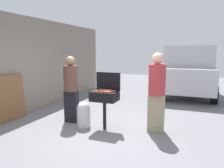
# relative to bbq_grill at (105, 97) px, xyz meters

# --- Properties ---
(ground_plane) EXTENTS (24.00, 24.00, 0.00)m
(ground_plane) POSITION_rel_bbq_grill_xyz_m (-0.13, 0.02, -0.76)
(ground_plane) COLOR slate
(house_wall_side) EXTENTS (0.24, 8.00, 2.81)m
(house_wall_side) POSITION_rel_bbq_grill_xyz_m (-2.78, 1.02, 0.65)
(house_wall_side) COLOR slate
(house_wall_side) RESTS_ON ground
(bbq_grill) EXTENTS (0.60, 0.44, 0.90)m
(bbq_grill) POSITION_rel_bbq_grill_xyz_m (0.00, 0.00, 0.00)
(bbq_grill) COLOR black
(bbq_grill) RESTS_ON ground
(grill_lid_open) EXTENTS (0.60, 0.05, 0.42)m
(grill_lid_open) POSITION_rel_bbq_grill_xyz_m (0.00, 0.22, 0.35)
(grill_lid_open) COLOR black
(grill_lid_open) RESTS_ON bbq_grill
(hot_dog_0) EXTENTS (0.13, 0.04, 0.03)m
(hot_dog_0) POSITION_rel_bbq_grill_xyz_m (-0.02, 0.01, 0.15)
(hot_dog_0) COLOR #B74C33
(hot_dog_0) RESTS_ON bbq_grill
(hot_dog_1) EXTENTS (0.13, 0.03, 0.03)m
(hot_dog_1) POSITION_rel_bbq_grill_xyz_m (-0.08, -0.10, 0.15)
(hot_dog_1) COLOR #B74C33
(hot_dog_1) RESTS_ON bbq_grill
(hot_dog_2) EXTENTS (0.13, 0.04, 0.03)m
(hot_dog_2) POSITION_rel_bbq_grill_xyz_m (-0.13, 0.13, 0.15)
(hot_dog_2) COLOR #C6593D
(hot_dog_2) RESTS_ON bbq_grill
(hot_dog_3) EXTENTS (0.13, 0.04, 0.03)m
(hot_dog_3) POSITION_rel_bbq_grill_xyz_m (0.04, -0.15, 0.15)
(hot_dog_3) COLOR #AD4228
(hot_dog_3) RESTS_ON bbq_grill
(hot_dog_4) EXTENTS (0.13, 0.03, 0.03)m
(hot_dog_4) POSITION_rel_bbq_grill_xyz_m (-0.18, -0.14, 0.15)
(hot_dog_4) COLOR #B74C33
(hot_dog_4) RESTS_ON bbq_grill
(hot_dog_5) EXTENTS (0.13, 0.03, 0.03)m
(hot_dog_5) POSITION_rel_bbq_grill_xyz_m (0.13, -0.11, 0.15)
(hot_dog_5) COLOR #B74C33
(hot_dog_5) RESTS_ON bbq_grill
(hot_dog_6) EXTENTS (0.13, 0.04, 0.03)m
(hot_dog_6) POSITION_rel_bbq_grill_xyz_m (-0.01, 0.10, 0.15)
(hot_dog_6) COLOR #C6593D
(hot_dog_6) RESTS_ON bbq_grill
(hot_dog_7) EXTENTS (0.13, 0.04, 0.03)m
(hot_dog_7) POSITION_rel_bbq_grill_xyz_m (0.12, -0.07, 0.15)
(hot_dog_7) COLOR #B74C33
(hot_dog_7) RESTS_ON bbq_grill
(hot_dog_8) EXTENTS (0.13, 0.04, 0.03)m
(hot_dog_8) POSITION_rel_bbq_grill_xyz_m (-0.06, 0.06, 0.15)
(hot_dog_8) COLOR #B74C33
(hot_dog_8) RESTS_ON bbq_grill
(hot_dog_9) EXTENTS (0.13, 0.03, 0.03)m
(hot_dog_9) POSITION_rel_bbq_grill_xyz_m (-0.19, -0.05, 0.15)
(hot_dog_9) COLOR #AD4228
(hot_dog_9) RESTS_ON bbq_grill
(hot_dog_10) EXTENTS (0.13, 0.03, 0.03)m
(hot_dog_10) POSITION_rel_bbq_grill_xyz_m (0.18, 0.03, 0.15)
(hot_dog_10) COLOR #AD4228
(hot_dog_10) RESTS_ON bbq_grill
(hot_dog_11) EXTENTS (0.13, 0.03, 0.03)m
(hot_dog_11) POSITION_rel_bbq_grill_xyz_m (0.17, 0.08, 0.15)
(hot_dog_11) COLOR #AD4228
(hot_dog_11) RESTS_ON bbq_grill
(hot_dog_12) EXTENTS (0.13, 0.03, 0.03)m
(hot_dog_12) POSITION_rel_bbq_grill_xyz_m (0.07, -0.03, 0.15)
(hot_dog_12) COLOR #B74C33
(hot_dog_12) RESTS_ON bbq_grill
(hot_dog_13) EXTENTS (0.13, 0.04, 0.03)m
(hot_dog_13) POSITION_rel_bbq_grill_xyz_m (0.06, 0.14, 0.15)
(hot_dog_13) COLOR #C6593D
(hot_dog_13) RESTS_ON bbq_grill
(propane_tank) EXTENTS (0.32, 0.32, 0.62)m
(propane_tank) POSITION_rel_bbq_grill_xyz_m (-0.53, -0.05, -0.44)
(propane_tank) COLOR silver
(propane_tank) RESTS_ON ground
(person_left) EXTENTS (0.36, 0.36, 1.69)m
(person_left) POSITION_rel_bbq_grill_xyz_m (-1.00, 0.17, 0.16)
(person_left) COLOR black
(person_left) RESTS_ON ground
(person_right) EXTENTS (0.37, 0.37, 1.78)m
(person_right) POSITION_rel_bbq_grill_xyz_m (1.14, 0.28, 0.21)
(person_right) COLOR gray
(person_right) RESTS_ON ground
(parked_minivan) EXTENTS (2.05, 4.41, 2.02)m
(parked_minivan) POSITION_rel_bbq_grill_xyz_m (1.63, 5.15, 0.27)
(parked_minivan) COLOR #B7B7BC
(parked_minivan) RESTS_ON ground
(leaning_board) EXTENTS (0.11, 0.90, 1.20)m
(leaning_board) POSITION_rel_bbq_grill_xyz_m (-2.53, -0.32, -0.16)
(leaning_board) COLOR brown
(leaning_board) RESTS_ON ground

